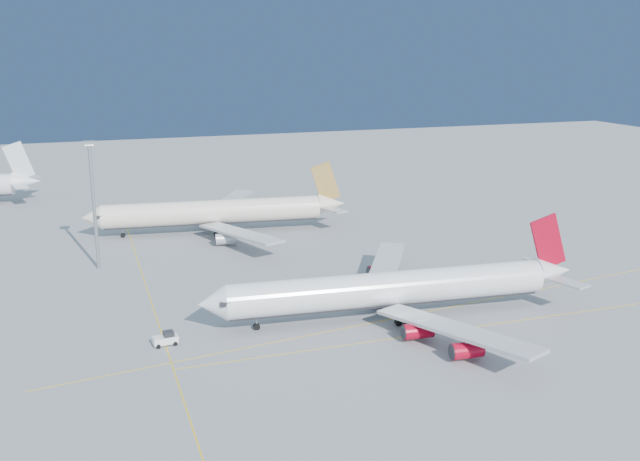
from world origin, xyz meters
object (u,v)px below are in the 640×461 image
(airliner_virgin, at_px, (397,289))
(pushback_tug, at_px, (166,339))
(airliner_etihad, at_px, (219,212))
(light_mast, at_px, (93,195))

(airliner_virgin, height_order, pushback_tug, airliner_virgin)
(airliner_virgin, bearing_deg, airliner_etihad, 109.51)
(pushback_tug, xyz_separation_m, light_mast, (-8.15, 43.29, 14.49))
(airliner_virgin, bearing_deg, pushback_tug, -176.30)
(pushback_tug, height_order, light_mast, light_mast)
(airliner_virgin, relative_size, pushback_tug, 16.89)
(airliner_virgin, distance_m, airliner_etihad, 67.45)
(pushback_tug, distance_m, light_mast, 46.37)
(airliner_etihad, xyz_separation_m, pushback_tug, (-20.97, -64.57, -4.11))
(airliner_virgin, height_order, airliner_etihad, airliner_etihad)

